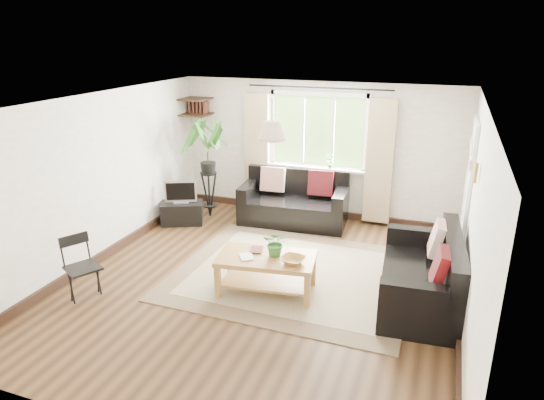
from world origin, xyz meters
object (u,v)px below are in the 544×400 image
(tv_stand, at_px, (182,213))
(folding_chair, at_px, (83,269))
(sofa_back, at_px, (294,199))
(palm_stand, at_px, (208,169))
(sofa_right, at_px, (420,271))
(coffee_table, at_px, (267,274))

(tv_stand, distance_m, folding_chair, 2.65)
(sofa_back, bearing_deg, palm_stand, -176.96)
(sofa_right, bearing_deg, folding_chair, -75.35)
(tv_stand, relative_size, folding_chair, 0.88)
(sofa_back, distance_m, palm_stand, 1.61)
(folding_chair, bearing_deg, sofa_back, 1.65)
(sofa_back, relative_size, palm_stand, 1.03)
(sofa_back, xyz_separation_m, palm_stand, (-1.53, -0.21, 0.46))
(tv_stand, bearing_deg, coffee_table, -61.95)
(sofa_right, xyz_separation_m, palm_stand, (-3.79, 1.78, 0.46))
(tv_stand, bearing_deg, sofa_back, -3.22)
(sofa_back, bearing_deg, coffee_table, -85.23)
(coffee_table, xyz_separation_m, folding_chair, (-2.08, -0.93, 0.15))
(coffee_table, height_order, folding_chair, folding_chair)
(coffee_table, height_order, palm_stand, palm_stand)
(folding_chair, bearing_deg, palm_stand, 25.62)
(sofa_back, bearing_deg, folding_chair, -121.41)
(sofa_right, distance_m, coffee_table, 1.91)
(sofa_back, relative_size, sofa_right, 1.01)
(sofa_back, relative_size, coffee_table, 1.48)
(tv_stand, height_order, folding_chair, folding_chair)
(sofa_right, bearing_deg, sofa_back, -135.73)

